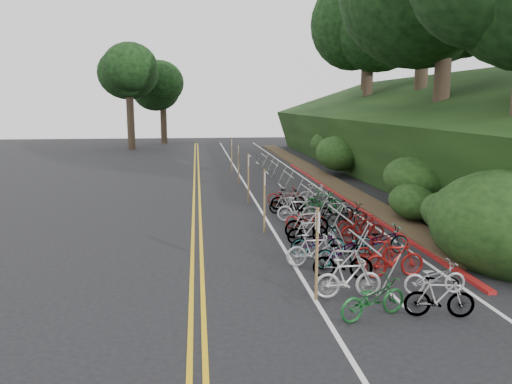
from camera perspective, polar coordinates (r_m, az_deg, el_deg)
ground at (r=14.58m, az=1.25°, el=-9.78°), size 120.00×120.00×0.00m
road_markings at (r=24.32m, az=-0.58°, el=-1.66°), size 7.47×80.00×0.01m
red_curb at (r=27.14m, az=9.68°, el=-0.47°), size 0.25×28.00×0.10m
embankment at (r=35.93m, az=17.84°, el=5.80°), size 14.30×48.14×9.11m
tree_cluster at (r=38.07m, az=11.96°, el=19.98°), size 32.59×54.16×18.64m
bike_rack_front at (r=14.32m, az=12.17°, el=-6.80°), size 1.15×2.64×1.19m
bike_racks_rest at (r=27.34m, az=3.70°, el=1.44°), size 1.14×23.00×1.17m
signpost_near at (r=12.71m, az=6.98°, el=-6.33°), size 0.08×0.40×2.41m
signposts_rest at (r=27.92m, az=-1.51°, el=2.83°), size 0.08×18.40×2.50m
bike_front at (r=15.50m, az=6.58°, el=-6.64°), size 0.49×1.71×1.02m
bike_valet at (r=18.35m, az=9.06°, el=-4.13°), size 3.13×15.21×1.10m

